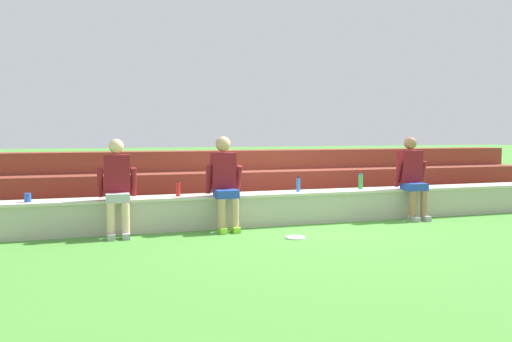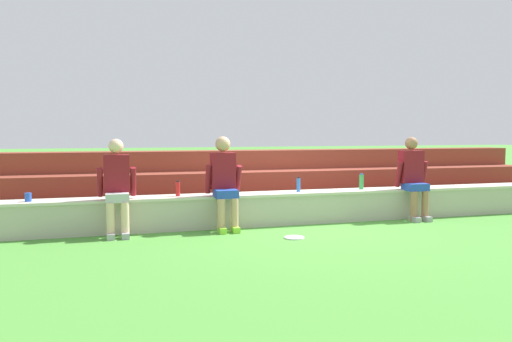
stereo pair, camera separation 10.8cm
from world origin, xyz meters
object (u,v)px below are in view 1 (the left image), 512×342
(person_far_left, at_px, (117,185))
(frisbee, at_px, (295,237))
(person_left_of_center, at_px, (225,180))
(person_center, at_px, (412,175))
(water_bottle_center_gap, at_px, (178,189))
(water_bottle_near_left, at_px, (361,182))
(plastic_cup_middle, at_px, (28,198))
(water_bottle_near_right, at_px, (298,185))

(person_far_left, height_order, frisbee, person_far_left)
(person_left_of_center, distance_m, person_center, 3.18)
(person_left_of_center, bearing_deg, water_bottle_center_gap, 162.27)
(water_bottle_near_left, xyz_separation_m, frisbee, (-1.61, -1.15, -0.61))
(person_left_of_center, bearing_deg, plastic_cup_middle, 175.92)
(person_center, distance_m, water_bottle_near_right, 1.95)
(person_left_of_center, height_order, person_center, person_left_of_center)
(person_left_of_center, xyz_separation_m, person_center, (3.18, -0.01, -0.01))
(plastic_cup_middle, distance_m, frisbee, 3.67)
(person_far_left, xyz_separation_m, person_center, (4.71, -0.00, 0.01))
(water_bottle_near_right, bearing_deg, person_far_left, -175.30)
(person_left_of_center, relative_size, frisbee, 5.01)
(person_left_of_center, distance_m, water_bottle_near_right, 1.28)
(water_bottle_near_left, bearing_deg, frisbee, -144.48)
(water_bottle_near_left, xyz_separation_m, plastic_cup_middle, (-5.08, -0.07, -0.06))
(person_far_left, relative_size, water_bottle_center_gap, 5.87)
(person_left_of_center, relative_size, water_bottle_center_gap, 6.00)
(water_bottle_center_gap, relative_size, frisbee, 0.83)
(person_left_of_center, bearing_deg, person_far_left, -179.56)
(plastic_cup_middle, bearing_deg, water_bottle_center_gap, 0.50)
(person_far_left, relative_size, plastic_cup_middle, 11.25)
(person_far_left, distance_m, water_bottle_center_gap, 0.91)
(person_left_of_center, relative_size, person_center, 1.01)
(frisbee, bearing_deg, person_left_of_center, 130.87)
(plastic_cup_middle, bearing_deg, person_left_of_center, -4.08)
(plastic_cup_middle, bearing_deg, water_bottle_near_left, 0.78)
(person_left_of_center, distance_m, frisbee, 1.38)
(water_bottle_near_left, relative_size, plastic_cup_middle, 2.19)
(water_bottle_center_gap, relative_size, plastic_cup_middle, 1.92)
(person_center, bearing_deg, water_bottle_near_right, 173.25)
(person_center, xyz_separation_m, water_bottle_near_left, (-0.80, 0.27, -0.11))
(plastic_cup_middle, xyz_separation_m, frisbee, (3.46, -1.08, -0.54))
(water_bottle_near_left, bearing_deg, person_far_left, -176.00)
(water_bottle_near_right, bearing_deg, frisbee, -113.52)
(water_bottle_near_left, height_order, frisbee, water_bottle_near_left)
(person_far_left, relative_size, person_center, 0.99)
(water_bottle_center_gap, distance_m, water_bottle_near_right, 1.91)
(water_bottle_center_gap, bearing_deg, person_left_of_center, -17.73)
(frisbee, bearing_deg, water_bottle_near_left, 35.52)
(person_far_left, xyz_separation_m, person_left_of_center, (1.53, 0.01, 0.02))
(water_bottle_center_gap, relative_size, water_bottle_near_left, 0.88)
(water_bottle_center_gap, height_order, water_bottle_near_right, water_bottle_near_right)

